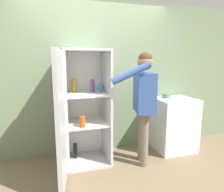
{
  "coord_description": "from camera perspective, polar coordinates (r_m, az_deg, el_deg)",
  "views": [
    {
      "loc": [
        -0.67,
        -2.34,
        1.58
      ],
      "look_at": [
        0.19,
        0.61,
        1.03
      ],
      "focal_mm": 32.0,
      "sensor_mm": 36.0,
      "label": 1
    }
  ],
  "objects": [
    {
      "name": "ground_plane",
      "position": [
        2.9,
        -0.2,
        -22.82
      ],
      "size": [
        12.0,
        12.0,
        0.0
      ],
      "primitive_type": "plane",
      "color": "#7A664C"
    },
    {
      "name": "wall_back",
      "position": [
        3.4,
        -4.83,
        5.01
      ],
      "size": [
        7.0,
        0.06,
        2.55
      ],
      "color": "gray",
      "rests_on": "ground_plane"
    },
    {
      "name": "refrigerator",
      "position": [
        2.96,
        -8.83,
        -3.83
      ],
      "size": [
        0.8,
        1.29,
        1.74
      ],
      "color": "#B7BABC",
      "rests_on": "ground_plane"
    },
    {
      "name": "person",
      "position": [
        2.97,
        9.03,
        0.21
      ],
      "size": [
        0.74,
        0.59,
        1.7
      ],
      "color": "#726656",
      "rests_on": "ground_plane"
    },
    {
      "name": "counter",
      "position": [
        3.74,
        17.12,
        -7.64
      ],
      "size": [
        0.66,
        0.62,
        0.92
      ],
      "color": "white",
      "rests_on": "ground_plane"
    },
    {
      "name": "bowl",
      "position": [
        3.63,
        15.3,
        0.04
      ],
      "size": [
        0.14,
        0.14,
        0.07
      ],
      "color": "#517F5B",
      "rests_on": "counter"
    }
  ]
}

